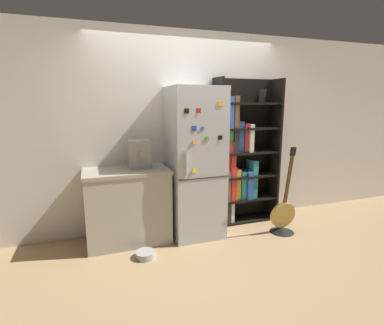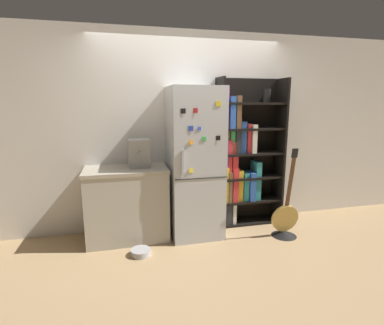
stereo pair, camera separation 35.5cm
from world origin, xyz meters
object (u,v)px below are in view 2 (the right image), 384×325
Objects in this scene: bookshelf at (241,159)px; pet_bowl at (141,252)px; refrigerator at (194,163)px; guitar at (285,224)px; espresso_machine at (139,153)px.

bookshelf is 1.81m from pet_bowl.
bookshelf is at bearing 14.84° from refrigerator.
pet_bowl is (-1.83, -0.06, -0.13)m from guitar.
bookshelf is at bearing 124.30° from guitar.
refrigerator is 1.62× the size of guitar.
guitar is at bearing -14.51° from espresso_machine.
espresso_machine is (-1.39, -0.11, 0.15)m from bookshelf.
espresso_machine is at bearing 165.49° from guitar.
espresso_machine is 1.52× the size of pet_bowl.
refrigerator is 1.39m from guitar.
guitar is 5.15× the size of pet_bowl.
espresso_machine reaches higher than guitar.
refrigerator is at bearing 160.85° from guitar.
refrigerator is at bearing 30.98° from pet_bowl.
bookshelf reaches higher than pet_bowl.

